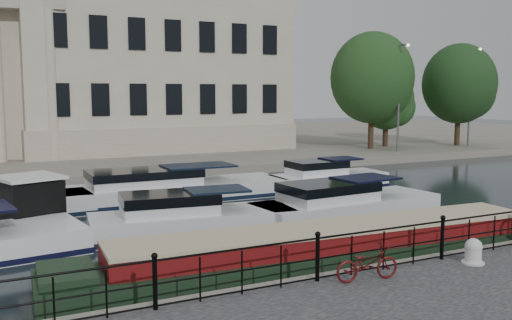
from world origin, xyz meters
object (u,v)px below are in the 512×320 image
Objects in this scene: mooring_bollard at (473,252)px; narrowboat at (333,253)px; harbour_hut at (30,207)px; bicycle at (367,263)px.

mooring_bollard is 3.86m from narrowboat.
mooring_bollard is 14.87m from harbour_hut.
bicycle is 0.10× the size of narrowboat.
mooring_bollard is at bearing -66.08° from harbour_hut.
mooring_bollard reaches higher than narrowboat.
mooring_bollard is 0.20× the size of harbour_hut.
harbour_hut is (-9.95, 11.05, 0.09)m from mooring_bollard.
mooring_bollard is 0.04× the size of narrowboat.
bicycle reaches higher than mooring_bollard.
harbour_hut is (-7.55, 8.06, 0.59)m from narrowboat.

